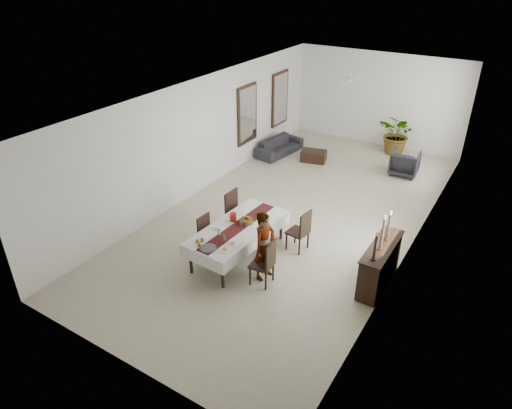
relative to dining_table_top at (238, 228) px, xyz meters
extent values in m
cube|color=#BEB797|center=(0.24, 2.39, -0.71)|extent=(6.00, 12.00, 0.00)
cube|color=white|center=(0.24, 2.39, 2.49)|extent=(6.00, 12.00, 0.02)
cube|color=white|center=(0.24, 8.39, 0.89)|extent=(6.00, 0.02, 3.20)
cube|color=white|center=(0.24, -3.61, 0.89)|extent=(6.00, 0.02, 3.20)
cube|color=white|center=(-2.76, 2.39, 0.89)|extent=(0.02, 12.00, 3.20)
cube|color=white|center=(3.24, 2.39, 0.89)|extent=(0.02, 12.00, 3.20)
cube|color=black|center=(0.00, 0.00, 0.00)|extent=(1.10, 2.40, 0.05)
cylinder|color=black|center=(-0.49, -1.09, -0.37)|extent=(0.07, 0.07, 0.69)
cylinder|color=black|center=(0.37, -1.14, -0.37)|extent=(0.07, 0.07, 0.69)
cylinder|color=black|center=(-0.37, 1.14, -0.37)|extent=(0.07, 0.07, 0.69)
cylinder|color=black|center=(0.49, 1.09, -0.37)|extent=(0.07, 0.07, 0.69)
cube|color=silver|center=(0.00, 0.00, 0.03)|extent=(1.29, 2.58, 0.01)
cube|color=white|center=(-0.57, 0.03, -0.11)|extent=(0.14, 2.52, 0.29)
cube|color=white|center=(0.57, -0.03, -0.11)|extent=(0.14, 2.52, 0.29)
cube|color=white|center=(-0.07, -1.26, -0.11)|extent=(1.16, 0.07, 0.29)
cube|color=white|center=(0.07, 1.26, -0.11)|extent=(1.16, 0.07, 0.29)
cube|color=#561918|center=(0.00, 0.00, 0.04)|extent=(0.47, 2.46, 0.00)
cylinder|color=maroon|center=(-0.24, 0.16, 0.13)|extent=(0.15, 0.15, 0.20)
torus|color=#97180B|center=(-0.32, 0.16, 0.13)|extent=(0.12, 0.03, 0.12)
cylinder|color=white|center=(0.08, -0.64, 0.12)|extent=(0.07, 0.07, 0.17)
cylinder|color=white|center=(-0.13, -0.53, 0.12)|extent=(0.07, 0.07, 0.17)
cylinder|color=white|center=(0.05, 0.05, 0.12)|extent=(0.07, 0.07, 0.17)
cylinder|color=silver|center=(0.26, -0.60, 0.06)|extent=(0.09, 0.09, 0.06)
cylinder|color=white|center=(0.26, -0.60, 0.04)|extent=(0.15, 0.15, 0.01)
cylinder|color=white|center=(-0.31, -0.33, 0.06)|extent=(0.09, 0.09, 0.06)
cylinder|color=silver|center=(-0.31, -0.33, 0.04)|extent=(0.15, 0.15, 0.01)
cylinder|color=white|center=(0.28, -0.90, 0.04)|extent=(0.24, 0.24, 0.01)
sphere|color=tan|center=(0.28, -0.90, 0.07)|extent=(0.09, 0.09, 0.09)
cylinder|color=white|center=(-0.33, -0.72, 0.04)|extent=(0.24, 0.24, 0.01)
cylinder|color=silver|center=(-0.29, 0.55, 0.04)|extent=(0.24, 0.24, 0.01)
cylinder|color=#414045|center=(-0.05, -1.03, 0.05)|extent=(0.35, 0.35, 0.02)
cylinder|color=brown|center=(-0.27, -1.05, 0.07)|extent=(0.06, 0.06, 0.07)
cylinder|color=#8C4E14|center=(-0.36, -0.98, 0.07)|extent=(0.06, 0.06, 0.07)
cylinder|color=brown|center=(-0.31, -0.89, 0.07)|extent=(0.06, 0.06, 0.07)
cylinder|color=brown|center=(0.06, 0.24, 0.08)|extent=(0.29, 0.29, 0.10)
sphere|color=#9C2A0F|center=(0.09, 0.26, 0.16)|extent=(0.09, 0.09, 0.09)
sphere|color=#508728|center=(0.02, 0.27, 0.16)|extent=(0.08, 0.08, 0.08)
cube|color=black|center=(0.96, -0.58, -0.25)|extent=(0.47, 0.47, 0.05)
cylinder|color=black|center=(1.16, -0.74, -0.50)|extent=(0.05, 0.05, 0.43)
cylinder|color=black|center=(1.12, -0.39, -0.50)|extent=(0.05, 0.05, 0.43)
cylinder|color=black|center=(0.80, -0.77, -0.50)|extent=(0.05, 0.05, 0.43)
cylinder|color=black|center=(0.77, -0.42, -0.50)|extent=(0.05, 0.05, 0.43)
cube|color=black|center=(1.16, -0.56, 0.04)|extent=(0.08, 0.44, 0.55)
cube|color=black|center=(1.01, 0.92, -0.26)|extent=(0.48, 0.48, 0.05)
cylinder|color=black|center=(1.17, 0.72, -0.50)|extent=(0.05, 0.05, 0.43)
cylinder|color=black|center=(1.21, 1.08, -0.50)|extent=(0.05, 0.05, 0.43)
cylinder|color=black|center=(0.82, 0.77, -0.50)|extent=(0.05, 0.05, 0.43)
cylinder|color=black|center=(0.86, 1.12, -0.50)|extent=(0.05, 0.05, 0.43)
cube|color=black|center=(1.21, 0.90, 0.04)|extent=(0.09, 0.44, 0.55)
cube|color=black|center=(-0.52, -0.33, -0.28)|extent=(0.43, 0.43, 0.05)
cylinder|color=black|center=(-0.69, -0.16, -0.51)|extent=(0.04, 0.04, 0.41)
cylinder|color=black|center=(-0.70, -0.49, -0.51)|extent=(0.04, 0.04, 0.41)
cylinder|color=black|center=(-0.35, -0.17, -0.51)|extent=(0.04, 0.04, 0.41)
cylinder|color=black|center=(-0.36, -0.51, -0.51)|extent=(0.04, 0.04, 0.41)
cube|color=black|center=(-0.71, -0.32, 0.00)|extent=(0.06, 0.41, 0.52)
cube|color=black|center=(-0.46, 0.71, -0.21)|extent=(0.50, 0.50, 0.05)
cylinder|color=black|center=(-0.65, 0.92, -0.47)|extent=(0.05, 0.05, 0.47)
cylinder|color=black|center=(-0.67, 0.53, -0.47)|extent=(0.05, 0.05, 0.47)
cylinder|color=black|center=(-0.26, 0.90, -0.47)|extent=(0.05, 0.05, 0.47)
cylinder|color=black|center=(-0.28, 0.51, -0.47)|extent=(0.05, 0.05, 0.47)
cube|color=black|center=(-0.68, 0.72, 0.12)|extent=(0.07, 0.48, 0.61)
imported|color=gray|center=(0.90, -0.37, 0.06)|extent=(0.45, 0.61, 1.53)
cube|color=black|center=(3.02, 0.66, -0.25)|extent=(0.41, 1.52, 0.91)
cube|color=black|center=(3.02, 0.66, 0.22)|extent=(0.45, 1.58, 0.03)
cylinder|color=black|center=(3.02, 0.10, 0.25)|extent=(0.10, 0.10, 0.03)
cylinder|color=black|center=(3.02, 0.10, 0.52)|extent=(0.05, 0.05, 0.51)
cylinder|color=#EEE8CF|center=(3.02, 0.10, 0.81)|extent=(0.04, 0.04, 0.08)
cylinder|color=black|center=(3.02, 0.51, 0.25)|extent=(0.10, 0.10, 0.03)
cylinder|color=black|center=(3.02, 0.51, 0.59)|extent=(0.05, 0.05, 0.66)
cylinder|color=white|center=(3.02, 0.51, 0.96)|extent=(0.04, 0.04, 0.08)
cylinder|color=black|center=(3.02, 0.91, 0.25)|extent=(0.10, 0.10, 0.03)
cylinder|color=black|center=(3.02, 0.91, 0.54)|extent=(0.05, 0.05, 0.56)
cylinder|color=white|center=(3.02, 0.91, 0.86)|extent=(0.04, 0.04, 0.08)
imported|color=#2C292F|center=(-2.16, 5.75, -0.44)|extent=(0.98, 1.93, 0.54)
imported|color=#242226|center=(1.94, 6.32, -0.33)|extent=(0.87, 0.90, 0.76)
cube|color=black|center=(-0.89, 5.78, -0.53)|extent=(0.90, 0.70, 0.35)
imported|color=#2E6327|center=(1.22, 7.85, -0.02)|extent=(1.52, 1.42, 1.38)
cube|color=black|center=(-2.72, 4.59, 0.89)|extent=(0.06, 1.05, 1.85)
cube|color=silver|center=(-2.69, 4.59, 0.89)|extent=(0.01, 0.90, 1.70)
cube|color=black|center=(-2.72, 6.69, 0.89)|extent=(0.06, 1.05, 1.85)
cube|color=silver|center=(-2.69, 6.69, 0.89)|extent=(0.01, 0.90, 1.70)
cylinder|color=silver|center=(0.24, 5.39, 2.39)|extent=(0.04, 0.04, 0.20)
cylinder|color=beige|center=(0.24, 5.39, 2.19)|extent=(0.16, 0.16, 0.08)
cube|color=silver|center=(0.24, 5.74, 2.19)|extent=(0.10, 0.55, 0.01)
cube|color=silver|center=(0.24, 5.04, 2.19)|extent=(0.10, 0.55, 0.01)
cube|color=silver|center=(0.59, 5.39, 2.19)|extent=(0.55, 0.10, 0.01)
cube|color=silver|center=(-0.11, 5.39, 2.19)|extent=(0.55, 0.10, 0.01)
camera|label=1|loc=(4.86, -7.06, 5.32)|focal=32.00mm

